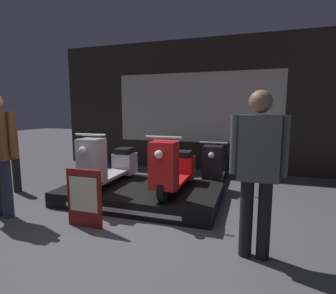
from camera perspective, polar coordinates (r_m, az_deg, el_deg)
name	(u,v)px	position (r m, az deg, el deg)	size (l,w,h in m)	color
ground_plane	(124,242)	(3.22, -9.54, -19.69)	(30.00, 30.00, 0.00)	#4C4C51
shop_wall_back	(196,106)	(6.59, 6.21, 8.90)	(7.38, 0.09, 3.20)	#28231E
display_platform	(142,193)	(4.45, -5.77, -10.03)	(2.55, 1.53, 0.24)	black
scooter_display_left	(109,164)	(4.55, -12.74, -3.59)	(0.51, 1.52, 0.91)	black
scooter_display_right	(174,168)	(4.09, 1.32, -4.69)	(0.51, 1.52, 0.91)	black
scooter_backrow_0	(174,163)	(5.67, 1.28, -3.52)	(0.51, 1.52, 0.91)	black
scooter_backrow_1	(216,166)	(5.48, 10.41, -4.05)	(0.51, 1.52, 0.91)	black
person_right_browsing	(258,164)	(2.71, 18.95, -3.42)	(0.54, 0.22, 1.68)	black
price_sign_board	(84,198)	(3.56, -17.78, -10.53)	(0.49, 0.04, 0.76)	maroon
street_bollard	(16,166)	(5.54, -30.19, -3.54)	(0.14, 0.14, 0.98)	black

